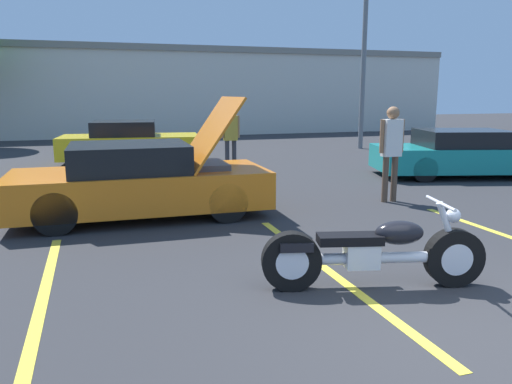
{
  "coord_description": "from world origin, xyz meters",
  "views": [
    {
      "loc": [
        -3.02,
        -3.14,
        2.1
      ],
      "look_at": [
        -1.02,
        3.08,
        0.8
      ],
      "focal_mm": 35.0,
      "sensor_mm": 36.0,
      "label": 1
    }
  ],
  "objects_px": {
    "spectator_by_show_car": "(391,145)",
    "motorcycle": "(373,253)",
    "parked_car_mid_row": "(129,143)",
    "light_pole": "(366,36)",
    "show_car_hood_open": "(141,181)",
    "parked_car_right_row": "(467,154)",
    "spectator_near_motorcycle": "(230,133)"
  },
  "relations": [
    {
      "from": "show_car_hood_open",
      "to": "parked_car_mid_row",
      "type": "bearing_deg",
      "value": 88.92
    },
    {
      "from": "motorcycle",
      "to": "parked_car_right_row",
      "type": "relative_size",
      "value": 0.48
    },
    {
      "from": "motorcycle",
      "to": "parked_car_right_row",
      "type": "xyz_separation_m",
      "value": [
        6.25,
        5.89,
        0.17
      ]
    },
    {
      "from": "motorcycle",
      "to": "show_car_hood_open",
      "type": "relative_size",
      "value": 0.56
    },
    {
      "from": "parked_car_right_row",
      "to": "parked_car_mid_row",
      "type": "bearing_deg",
      "value": 162.11
    },
    {
      "from": "light_pole",
      "to": "motorcycle",
      "type": "height_order",
      "value": "light_pole"
    },
    {
      "from": "spectator_near_motorcycle",
      "to": "light_pole",
      "type": "bearing_deg",
      "value": 32.13
    },
    {
      "from": "spectator_by_show_car",
      "to": "motorcycle",
      "type": "bearing_deg",
      "value": -124.72
    },
    {
      "from": "light_pole",
      "to": "parked_car_right_row",
      "type": "xyz_separation_m",
      "value": [
        -0.79,
        -6.69,
        -3.63
      ]
    },
    {
      "from": "motorcycle",
      "to": "parked_car_mid_row",
      "type": "distance_m",
      "value": 11.32
    },
    {
      "from": "parked_car_right_row",
      "to": "parked_car_mid_row",
      "type": "xyz_separation_m",
      "value": [
        -8.07,
        5.28,
        0.04
      ]
    },
    {
      "from": "light_pole",
      "to": "show_car_hood_open",
      "type": "xyz_separation_m",
      "value": [
        -9.13,
        -8.52,
        -3.57
      ]
    },
    {
      "from": "parked_car_right_row",
      "to": "light_pole",
      "type": "bearing_deg",
      "value": 98.58
    },
    {
      "from": "light_pole",
      "to": "motorcycle",
      "type": "relative_size",
      "value": 3.16
    },
    {
      "from": "light_pole",
      "to": "parked_car_mid_row",
      "type": "xyz_separation_m",
      "value": [
        -8.86,
        -1.41,
        -3.59
      ]
    },
    {
      "from": "parked_car_mid_row",
      "to": "spectator_by_show_car",
      "type": "height_order",
      "value": "spectator_by_show_car"
    },
    {
      "from": "show_car_hood_open",
      "to": "parked_car_mid_row",
      "type": "distance_m",
      "value": 7.12
    },
    {
      "from": "spectator_near_motorcycle",
      "to": "parked_car_mid_row",
      "type": "bearing_deg",
      "value": 134.51
    },
    {
      "from": "spectator_near_motorcycle",
      "to": "motorcycle",
      "type": "bearing_deg",
      "value": -94.69
    },
    {
      "from": "motorcycle",
      "to": "spectator_by_show_car",
      "type": "relative_size",
      "value": 1.3
    },
    {
      "from": "spectator_near_motorcycle",
      "to": "spectator_by_show_car",
      "type": "bearing_deg",
      "value": -67.99
    },
    {
      "from": "show_car_hood_open",
      "to": "spectator_near_motorcycle",
      "type": "distance_m",
      "value": 5.35
    },
    {
      "from": "light_pole",
      "to": "parked_car_right_row",
      "type": "distance_m",
      "value": 7.65
    },
    {
      "from": "show_car_hood_open",
      "to": "motorcycle",
      "type": "bearing_deg",
      "value": -61.67
    },
    {
      "from": "light_pole",
      "to": "parked_car_mid_row",
      "type": "bearing_deg",
      "value": -170.99
    },
    {
      "from": "light_pole",
      "to": "spectator_by_show_car",
      "type": "height_order",
      "value": "light_pole"
    },
    {
      "from": "light_pole",
      "to": "spectator_near_motorcycle",
      "type": "height_order",
      "value": "light_pole"
    },
    {
      "from": "light_pole",
      "to": "parked_car_mid_row",
      "type": "relative_size",
      "value": 1.77
    },
    {
      "from": "light_pole",
      "to": "show_car_hood_open",
      "type": "distance_m",
      "value": 12.99
    },
    {
      "from": "motorcycle",
      "to": "parked_car_mid_row",
      "type": "xyz_separation_m",
      "value": [
        -1.82,
        11.17,
        0.21
      ]
    },
    {
      "from": "motorcycle",
      "to": "spectator_near_motorcycle",
      "type": "xyz_separation_m",
      "value": [
        0.71,
        8.6,
        0.64
      ]
    },
    {
      "from": "motorcycle",
      "to": "spectator_by_show_car",
      "type": "distance_m",
      "value": 4.69
    }
  ]
}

